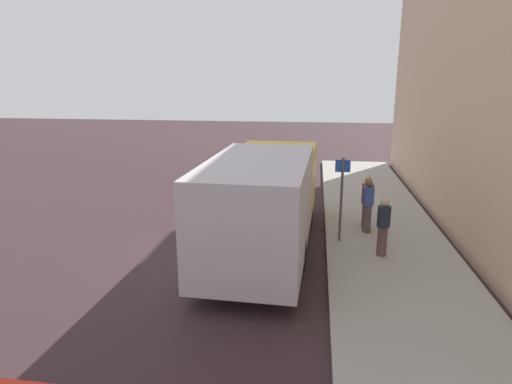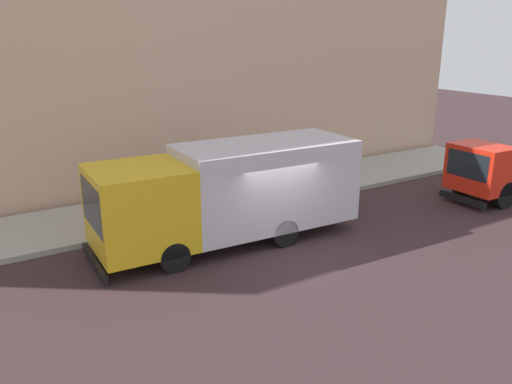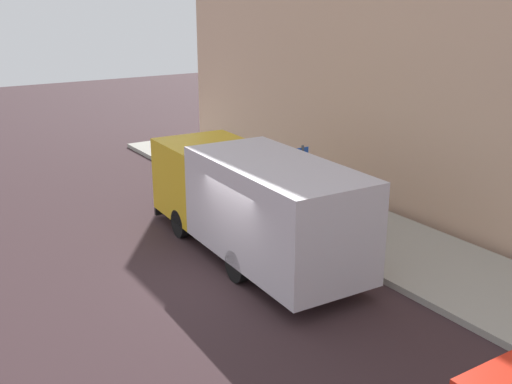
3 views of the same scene
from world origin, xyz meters
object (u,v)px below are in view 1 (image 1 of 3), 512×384
Objects in this scene: pedestrian_walking at (368,205)px; pedestrian_standing at (383,226)px; street_sign_post at (342,193)px; pedestrian_third at (367,201)px; large_utility_truck at (265,197)px.

pedestrian_walking is 1.04× the size of pedestrian_standing.
pedestrian_walking is 1.40m from street_sign_post.
pedestrian_third is at bearing -116.38° from pedestrian_standing.
pedestrian_walking is at bearing -114.38° from pedestrian_standing.
pedestrian_standing is at bearing -41.49° from street_sign_post.
pedestrian_walking is at bearing 140.85° from pedestrian_third.
pedestrian_third is at bearing 35.11° from large_utility_truck.
pedestrian_standing is (0.22, -1.88, -0.04)m from pedestrian_walking.
pedestrian_third is (0.03, 0.50, -0.01)m from pedestrian_walking.
pedestrian_third is at bearing -125.13° from pedestrian_walking.
pedestrian_walking is 0.50m from pedestrian_third.
large_utility_truck is at bearing 86.92° from pedestrian_third.
large_utility_truck is at bearing -163.70° from street_sign_post.
pedestrian_third is 1.78m from street_sign_post.
pedestrian_walking is 1.01× the size of pedestrian_third.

